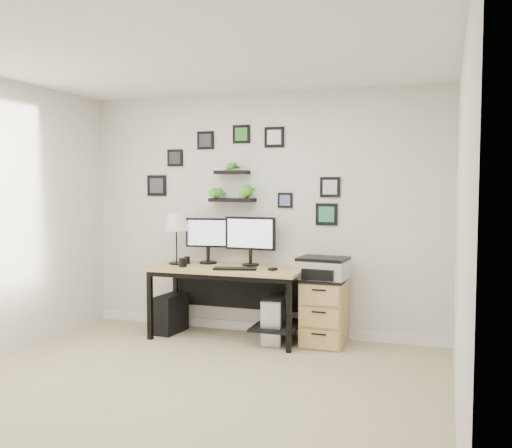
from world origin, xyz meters
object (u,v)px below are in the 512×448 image
at_px(monitor_right, 250,237).
at_px(pc_tower_grey, 274,320).
at_px(pc_tower_black, 172,313).
at_px(printer, 323,268).
at_px(table_lamp, 176,223).
at_px(desk, 232,279).
at_px(mug, 183,262).
at_px(monitor_left, 208,237).
at_px(file_cabinet, 324,312).

relative_size(monitor_right, pc_tower_grey, 1.17).
bearing_deg(pc_tower_black, printer, 8.16).
xyz_separation_m(monitor_right, pc_tower_grey, (0.33, -0.19, -0.83)).
height_order(table_lamp, pc_tower_black, table_lamp).
xyz_separation_m(pc_tower_grey, printer, (0.49, 0.07, 0.55)).
height_order(desk, mug, mug).
distance_m(table_lamp, pc_tower_black, 0.99).
bearing_deg(mug, printer, 7.30).
bearing_deg(monitor_left, monitor_right, -0.87).
xyz_separation_m(table_lamp, pc_tower_black, (-0.05, -0.05, -0.99)).
xyz_separation_m(monitor_right, pc_tower_black, (-0.85, -0.19, -0.85)).
bearing_deg(file_cabinet, monitor_left, 174.64).
bearing_deg(monitor_left, table_lamp, -154.51).
distance_m(pc_tower_black, pc_tower_grey, 1.18).
distance_m(mug, pc_tower_grey, 1.13).
bearing_deg(printer, desk, -177.08).
height_order(mug, printer, printer).
distance_m(monitor_left, pc_tower_black, 0.93).
relative_size(monitor_left, pc_tower_grey, 1.03).
distance_m(mug, file_cabinet, 1.56).
distance_m(monitor_left, pc_tower_grey, 1.17).
height_order(table_lamp, file_cabinet, table_lamp).
distance_m(desk, table_lamp, 0.87).
distance_m(desk, mug, 0.55).
relative_size(table_lamp, pc_tower_black, 1.33).
bearing_deg(monitor_left, mug, -115.13).
distance_m(monitor_left, file_cabinet, 1.51).
bearing_deg(monitor_right, printer, -8.76).
height_order(desk, monitor_right, monitor_right).
bearing_deg(printer, pc_tower_black, -177.95).
bearing_deg(printer, table_lamp, -179.53).
height_order(table_lamp, pc_tower_grey, table_lamp).
xyz_separation_m(pc_tower_black, file_cabinet, (1.68, 0.07, 0.13)).
bearing_deg(monitor_right, file_cabinet, -8.00).
xyz_separation_m(mug, pc_tower_black, (-0.20, 0.13, -0.59)).
xyz_separation_m(desk, mug, (-0.50, -0.14, 0.17)).
height_order(file_cabinet, printer, printer).
relative_size(monitor_left, mug, 5.34).
height_order(monitor_left, file_cabinet, monitor_left).
xyz_separation_m(desk, printer, (0.96, 0.05, 0.15)).
relative_size(monitor_left, printer, 0.98).
height_order(desk, pc_tower_black, desk).
bearing_deg(mug, monitor_left, 64.87).
height_order(pc_tower_black, pc_tower_grey, pc_tower_grey).
xyz_separation_m(table_lamp, printer, (1.62, 0.01, -0.42)).
height_order(pc_tower_black, file_cabinet, file_cabinet).
bearing_deg(pc_tower_grey, table_lamp, 177.24).
distance_m(monitor_right, table_lamp, 0.83).
xyz_separation_m(mug, file_cabinet, (1.48, 0.20, -0.46)).
bearing_deg(monitor_left, file_cabinet, -5.36).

